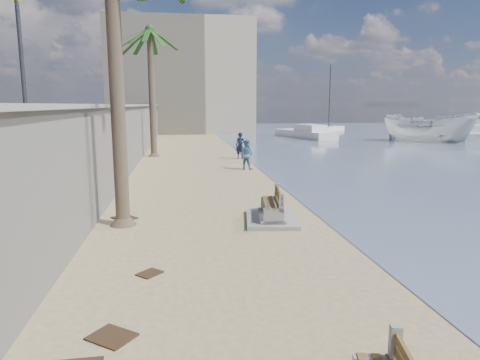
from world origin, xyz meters
TOP-DOWN VIEW (x-y plane):
  - ground_plane at (0.00, 0.00)m, footprint 140.00×140.00m
  - seawall at (-5.20, 20.00)m, footprint 0.45×70.00m
  - wall_cap at (-5.20, 20.00)m, footprint 0.80×70.00m
  - end_building at (-2.00, 52.00)m, footprint 18.00×12.00m
  - bench_far at (0.40, 6.31)m, footprint 1.85×2.46m
  - palm_back at (-4.21, 24.04)m, footprint 5.00×5.00m
  - pedestrian_sign at (-5.00, 1.50)m, footprint 0.78×0.07m
  - streetlight at (-5.10, 12.00)m, footprint 0.28×0.28m
  - person_a at (1.61, 21.93)m, footprint 0.88×0.80m
  - person_b at (1.29, 17.12)m, footprint 1.13×1.07m
  - boat_cruiser at (21.61, 32.40)m, footprint 4.64×4.64m
  - yacht_near at (29.16, 36.37)m, footprint 7.62×11.36m
  - yacht_far at (11.18, 39.15)m, footprint 4.91×9.15m
  - sailboat_west at (17.93, 50.49)m, footprint 6.11×6.16m
  - debris_b at (-3.51, -0.03)m, footprint 0.85×0.83m
  - debris_c at (-4.21, 7.26)m, footprint 0.92×0.94m
  - debris_d at (-3.10, 2.48)m, footprint 0.62×0.63m

SIDE VIEW (x-z plane):
  - ground_plane at x=0.00m, z-range 0.00..0.00m
  - debris_b at x=-3.51m, z-range 0.00..0.03m
  - debris_c at x=-4.21m, z-range 0.00..0.03m
  - debris_d at x=-3.10m, z-range 0.00..0.03m
  - sailboat_west at x=17.93m, z-range -4.19..4.81m
  - yacht_near at x=29.16m, z-range -0.40..1.10m
  - yacht_far at x=11.18m, z-range -0.40..1.10m
  - bench_far at x=0.40m, z-range -0.06..0.89m
  - person_b at x=1.29m, z-range 0.00..1.85m
  - person_a at x=1.61m, z-range 0.00..2.02m
  - boat_cruiser at x=21.61m, z-range -0.40..3.41m
  - seawall at x=-5.20m, z-range 0.00..3.50m
  - wall_cap at x=-5.20m, z-range 3.49..3.61m
  - pedestrian_sign at x=-5.00m, z-range 3.95..6.35m
  - streetlight at x=-5.10m, z-range 4.08..9.21m
  - end_building at x=-2.00m, z-range 0.00..14.00m
  - palm_back at x=-4.21m, z-range 3.67..13.13m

